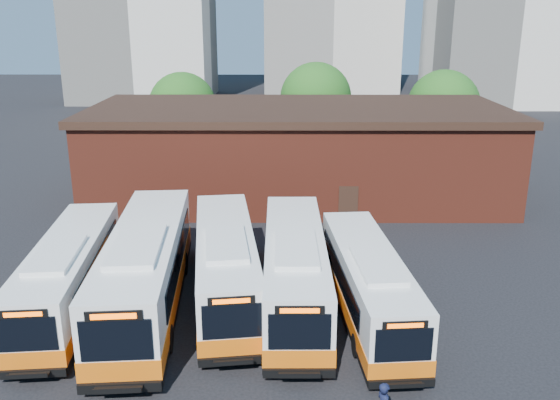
{
  "coord_description": "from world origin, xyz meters",
  "views": [
    {
      "loc": [
        -1.07,
        -20.86,
        12.44
      ],
      "look_at": [
        -1.19,
        6.35,
        3.9
      ],
      "focal_mm": 38.0,
      "sensor_mm": 36.0,
      "label": 1
    }
  ],
  "objects_px": {
    "bus_farwest": "(69,277)",
    "bus_midwest": "(226,267)",
    "bus_mideast": "(295,273)",
    "bus_west": "(146,273)",
    "bus_east": "(368,286)"
  },
  "relations": [
    {
      "from": "bus_west",
      "to": "bus_east",
      "type": "xyz_separation_m",
      "value": [
        9.59,
        -0.73,
        -0.29
      ]
    },
    {
      "from": "bus_farwest",
      "to": "bus_west",
      "type": "bearing_deg",
      "value": -5.4
    },
    {
      "from": "bus_west",
      "to": "bus_midwest",
      "type": "distance_m",
      "value": 3.54
    },
    {
      "from": "bus_farwest",
      "to": "bus_east",
      "type": "bearing_deg",
      "value": -8.54
    },
    {
      "from": "bus_farwest",
      "to": "bus_east",
      "type": "xyz_separation_m",
      "value": [
        12.98,
        -0.73,
        -0.06
      ]
    },
    {
      "from": "bus_farwest",
      "to": "bus_east",
      "type": "height_order",
      "value": "bus_farwest"
    },
    {
      "from": "bus_west",
      "to": "bus_east",
      "type": "bearing_deg",
      "value": -8.63
    },
    {
      "from": "bus_east",
      "to": "bus_west",
      "type": "bearing_deg",
      "value": 171.18
    },
    {
      "from": "bus_farwest",
      "to": "bus_mideast",
      "type": "xyz_separation_m",
      "value": [
        9.88,
        0.36,
        0.08
      ]
    },
    {
      "from": "bus_midwest",
      "to": "bus_east",
      "type": "relative_size",
      "value": 1.09
    },
    {
      "from": "bus_midwest",
      "to": "bus_east",
      "type": "distance_m",
      "value": 6.44
    },
    {
      "from": "bus_farwest",
      "to": "bus_mideast",
      "type": "height_order",
      "value": "bus_mideast"
    },
    {
      "from": "bus_mideast",
      "to": "bus_east",
      "type": "height_order",
      "value": "bus_mideast"
    },
    {
      "from": "bus_farwest",
      "to": "bus_midwest",
      "type": "height_order",
      "value": "bus_midwest"
    },
    {
      "from": "bus_west",
      "to": "bus_mideast",
      "type": "height_order",
      "value": "bus_west"
    }
  ]
}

